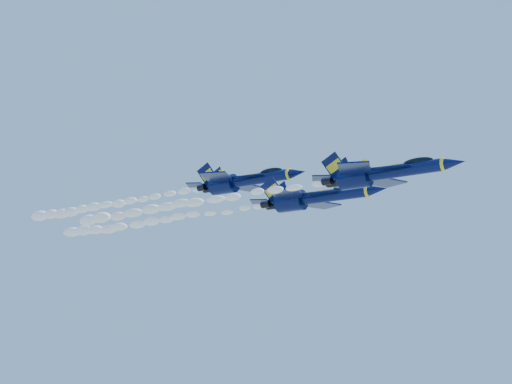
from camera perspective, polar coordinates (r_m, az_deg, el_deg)
The scene contains 6 objects.
jet_lead at distance 69.60m, azimuth 11.12°, elevation 1.68°, with size 15.64×12.83×5.81m.
smoke_trail_jet_lead at distance 83.37m, azimuth -6.22°, elevation -1.11°, with size 40.67×1.62×1.46m, color white.
jet_second at distance 82.92m, azimuth 5.20°, elevation -0.48°, with size 17.57×14.41×6.53m.
smoke_trail_jet_second at distance 98.95m, azimuth -9.09°, elevation -2.58°, with size 40.67×1.82×1.64m, color white.
jet_third at distance 94.66m, azimuth -1.08°, elevation 1.01°, with size 18.40×15.10×6.84m.
smoke_trail_jet_third at distance 112.73m, azimuth -12.92°, elevation -1.10°, with size 40.67×1.90×1.71m, color white.
Camera 1 is at (47.09, -74.30, 133.37)m, focal length 45.00 mm.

